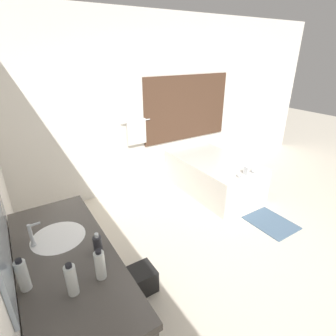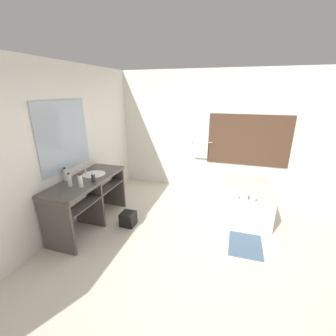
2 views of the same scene
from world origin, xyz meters
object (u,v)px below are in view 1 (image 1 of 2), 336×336
Objects in this scene: soap_dispenser at (98,244)px; water_bottle_2 at (71,280)px; water_bottle_3 at (100,265)px; water_bottle_1 at (23,275)px; bathtub at (213,173)px; waste_bin at (142,279)px.

water_bottle_2 is at bearing -132.41° from soap_dispenser.
water_bottle_1 is at bearing 159.09° from water_bottle_3.
water_bottle_3 is at bearing -20.91° from water_bottle_1.
water_bottle_1 is 1.05× the size of water_bottle_3.
bathtub reaches higher than waste_bin.
water_bottle_3 is 1.37× the size of soap_dispenser.
water_bottle_2 reaches higher than water_bottle_3.
water_bottle_3 is at bearing 8.68° from water_bottle_2.
waste_bin is (-1.94, -1.19, -0.18)m from bathtub.
water_bottle_3 reaches higher than bathtub.
water_bottle_1 is at bearing -170.74° from soap_dispenser.
water_bottle_3 is at bearing -135.98° from waste_bin.
water_bottle_3 is 0.86× the size of waste_bin.
soap_dispenser is at bearing -148.84° from bathtub.
water_bottle_1 reaches higher than water_bottle_3.
water_bottle_1 reaches higher than bathtub.
bathtub is 7.01× the size of water_bottle_1.
water_bottle_2 reaches higher than soap_dispenser.
water_bottle_2 is 0.18m from water_bottle_3.
bathtub is at bearing 34.40° from water_bottle_3.
water_bottle_1 is at bearing 141.60° from water_bottle_2.
soap_dispenser is at bearing 75.60° from water_bottle_3.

